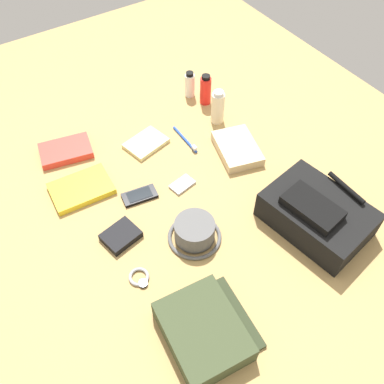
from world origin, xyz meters
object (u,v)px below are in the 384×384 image
object	(u,v)px
cell_phone	(140,195)
notepad	(147,143)
backpack	(317,214)
media_player	(182,185)
toiletry_pouch	(205,330)
folded_towel	(237,148)
bucket_hat	(195,232)
toothbrush	(186,141)
wallet	(121,236)
paperback_novel	(66,151)
wristwatch	(139,278)
lotion_bottle	(218,107)
travel_guidebook	(81,189)
toothpaste_tube	(190,85)
sunscreen_spray	(206,90)

from	to	relation	value
cell_phone	notepad	bearing A→B (deg)	145.20
backpack	media_player	world-z (taller)	backpack
toiletry_pouch	folded_towel	distance (m)	0.72
bucket_hat	cell_phone	bearing A→B (deg)	-165.06
toothbrush	wallet	size ratio (longest dim) A/B	1.49
backpack	folded_towel	world-z (taller)	backpack
toiletry_pouch	paperback_novel	size ratio (longest dim) A/B	1.25
wallet	notepad	size ratio (longest dim) A/B	0.73
paperback_novel	folded_towel	xyz separation A→B (m)	(0.35, 0.54, 0.01)
toiletry_pouch	toothbrush	xyz separation A→B (m)	(-0.66, 0.37, -0.03)
wristwatch	toothbrush	world-z (taller)	toothbrush
backpack	folded_towel	xyz separation A→B (m)	(-0.40, -0.01, -0.04)
media_player	wallet	bearing A→B (deg)	-74.52
paperback_novel	notepad	size ratio (longest dim) A/B	1.39
bucket_hat	lotion_bottle	xyz separation A→B (m)	(-0.42, 0.39, 0.04)
travel_guidebook	wallet	world-z (taller)	wallet
wallet	folded_towel	world-z (taller)	folded_towel
toiletry_pouch	lotion_bottle	xyz separation A→B (m)	(-0.70, 0.54, 0.04)
lotion_bottle	bucket_hat	bearing A→B (deg)	-42.70
toothpaste_tube	paperback_novel	size ratio (longest dim) A/B	0.54
toothbrush	paperback_novel	bearing A→B (deg)	-115.50
wristwatch	toothbrush	size ratio (longest dim) A/B	0.43
toothpaste_tube	wallet	bearing A→B (deg)	-49.92
cell_phone	wallet	distance (m)	0.17
paperback_novel	media_player	bearing A→B (deg)	36.76
sunscreen_spray	travel_guidebook	size ratio (longest dim) A/B	0.62
lotion_bottle	folded_towel	world-z (taller)	lotion_bottle
lotion_bottle	paperback_novel	world-z (taller)	lotion_bottle
wristwatch	wallet	bearing A→B (deg)	172.52
media_player	notepad	xyz separation A→B (m)	(-0.25, -0.00, 0.00)
wallet	lotion_bottle	bearing A→B (deg)	105.22
bucket_hat	travel_guidebook	bearing A→B (deg)	-149.74
media_player	toothbrush	size ratio (longest dim) A/B	0.56
travel_guidebook	toothbrush	size ratio (longest dim) A/B	1.31
bucket_hat	folded_towel	distance (m)	0.42
sunscreen_spray	travel_guidebook	xyz separation A→B (m)	(0.16, -0.63, -0.05)
sunscreen_spray	notepad	xyz separation A→B (m)	(0.09, -0.33, -0.06)
backpack	travel_guidebook	size ratio (longest dim) A/B	1.66
travel_guidebook	media_player	size ratio (longest dim) A/B	2.34
wristwatch	sunscreen_spray	bearing A→B (deg)	132.25
backpack	paperback_novel	distance (m)	0.93
backpack	wallet	bearing A→B (deg)	-118.56
bucket_hat	paperback_novel	xyz separation A→B (m)	(-0.58, -0.19, -0.02)
backpack	media_player	xyz separation A→B (m)	(-0.38, -0.27, -0.05)
media_player	folded_towel	xyz separation A→B (m)	(-0.03, 0.26, 0.01)
sunscreen_spray	toiletry_pouch	bearing A→B (deg)	-34.59
travel_guidebook	folded_towel	xyz separation A→B (m)	(0.15, 0.57, 0.01)
sunscreen_spray	lotion_bottle	size ratio (longest dim) A/B	0.93
backpack	cell_phone	world-z (taller)	backpack
cell_phone	toothbrush	distance (m)	0.31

